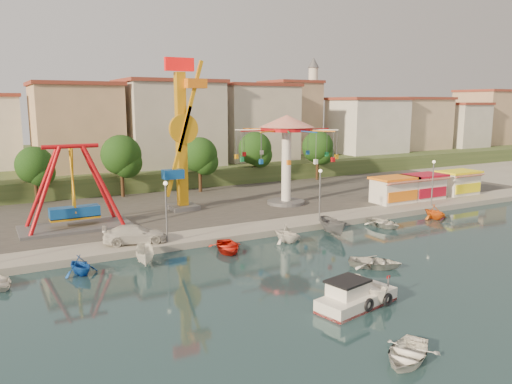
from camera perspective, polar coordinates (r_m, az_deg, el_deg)
ground at (r=36.41m, az=9.12°, el=-9.81°), size 200.00×200.00×0.00m
quay_deck at (r=92.12m, az=-15.32°, el=2.27°), size 200.00×100.00×0.60m
asphalt_pad at (r=61.80m, az=-8.22°, el=-0.91°), size 90.00×28.00×0.01m
hill_terrace at (r=96.81m, az=-16.06°, el=3.32°), size 200.00×60.00×3.00m
pirate_ship_ride at (r=49.74m, az=-20.17°, el=0.32°), size 10.00×5.00×8.00m
kamikaze_tower at (r=55.17m, az=-8.30°, el=6.14°), size 4.12×3.10×16.50m
wave_swinger at (r=57.93m, az=3.51°, el=6.02°), size 11.60×11.60×10.40m
booth_left at (r=61.68m, az=15.46°, el=0.27°), size 5.40×3.78×3.08m
booth_mid at (r=65.21m, az=18.58°, el=0.63°), size 5.40×3.78×3.08m
booth_right at (r=70.02m, az=22.13°, el=1.03°), size 5.40×3.78×3.08m
lamp_post_1 at (r=42.98m, az=-10.20°, el=-2.44°), size 0.14×0.14×5.00m
lamp_post_2 at (r=50.30m, az=7.30°, el=-0.53°), size 0.14×0.14×5.00m
lamp_post_3 at (r=61.03m, az=19.52°, el=0.84°), size 0.14×0.14×5.00m
tree_1 at (r=63.68m, az=-23.99°, el=2.82°), size 4.35×4.35×6.80m
tree_2 at (r=64.78m, az=-15.16°, el=4.10°), size 5.02×5.02×7.85m
tree_3 at (r=66.55m, az=-6.44°, el=4.22°), size 4.68×4.68×7.32m
tree_4 at (r=73.54m, az=-0.11°, el=5.00°), size 4.86×4.86×7.60m
tree_5 at (r=77.36m, az=7.07°, el=5.15°), size 4.83×4.83×7.54m
building_2 at (r=79.94m, az=-19.60°, el=6.89°), size 11.95×9.28×11.23m
building_3 at (r=80.40m, az=-9.39°, el=6.63°), size 12.59×10.50×9.20m
building_4 at (r=88.86m, az=-1.88°, el=7.09°), size 10.75×9.23×9.24m
building_5 at (r=94.06m, az=5.94°, el=7.81°), size 12.77×10.96×11.21m
building_6 at (r=100.05m, az=12.07°, el=8.11°), size 8.23×8.98×12.36m
building_7 at (r=111.76m, az=15.01°, el=7.26°), size 11.59×10.93×8.76m
building_8 at (r=117.53m, az=22.23°, el=7.91°), size 12.84×9.28×12.58m
building_9 at (r=129.98m, az=25.02°, el=7.11°), size 12.95×9.17×9.21m
minaret at (r=99.08m, az=6.51°, el=10.20°), size 2.80×2.80×18.00m
cabin_motorboat at (r=31.81m, az=11.23°, el=-11.88°), size 5.86×3.21×1.95m
rowboat_a at (r=39.32m, az=13.46°, el=-7.81°), size 4.77×4.80×0.82m
rowboat_b at (r=26.41m, az=16.85°, el=-17.24°), size 4.59×4.17×0.78m
skiff at (r=32.87m, az=12.67°, el=-10.88°), size 1.61×3.66×1.38m
van at (r=43.68m, az=-13.67°, el=-4.70°), size 5.63×3.25×1.54m
moored_boat_1 at (r=38.81m, az=-19.46°, el=-7.86°), size 3.09×3.34×1.47m
moored_boat_2 at (r=39.81m, az=-12.53°, el=-7.08°), size 2.34×3.97×1.44m
moored_boat_3 at (r=42.29m, az=-3.29°, el=-6.26°), size 3.82×4.63×0.83m
moored_boat_4 at (r=44.96m, az=3.54°, el=-4.73°), size 3.44×3.73×1.63m
moored_boat_5 at (r=47.86m, az=8.80°, el=-3.92°), size 2.22×4.41×1.63m
moored_boat_6 at (r=52.05m, az=14.41°, el=-3.44°), size 3.09×4.15×0.82m
moored_boat_7 at (r=57.11m, az=19.75°, el=-2.13°), size 2.89×3.26×1.59m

